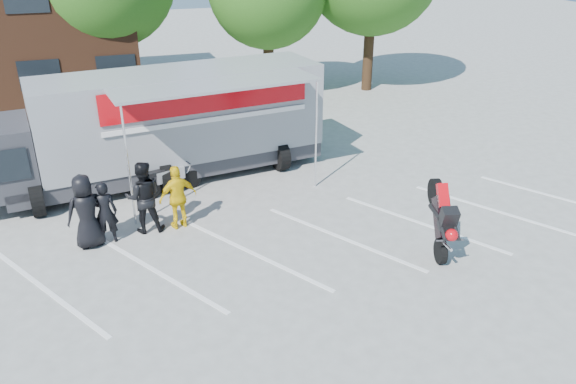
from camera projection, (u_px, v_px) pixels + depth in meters
ground at (257, 276)px, 13.02m from camera, size 100.00×100.00×0.00m
parking_bay_lines at (246, 255)px, 13.87m from camera, size 18.09×13.33×0.01m
transporter_truck at (172, 176)px, 18.31m from camera, size 11.32×6.49×3.42m
parked_motorcycle at (173, 193)px, 17.14m from camera, size 2.11×1.25×1.05m
stunt_bike_rider at (431, 248)px, 14.16m from camera, size 1.25×1.91×2.06m
spectator_leather_a at (86, 212)px, 13.89m from camera, size 1.06×0.82×1.93m
spectator_leather_b at (105, 212)px, 14.13m from camera, size 0.64×0.45×1.68m
spectator_leather_c at (143, 197)px, 14.61m from camera, size 1.03×0.84×1.96m
spectator_hivis at (178, 197)px, 14.83m from camera, size 1.11×0.65×1.77m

